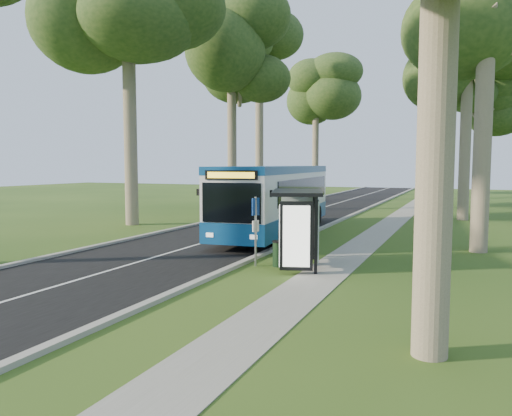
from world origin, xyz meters
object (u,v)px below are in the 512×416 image
at_px(bus_stop_sign, 256,223).
at_px(car_silver, 273,193).
at_px(litter_bin, 279,253).
at_px(bus, 277,199).
at_px(car_white, 251,197).
at_px(bus_shelter, 297,214).

bearing_deg(bus_stop_sign, car_silver, 130.69).
bearing_deg(litter_bin, bus, 111.41).
distance_m(bus_stop_sign, car_white, 22.49).
xyz_separation_m(bus_shelter, litter_bin, (-0.66, 0.14, -1.36)).
height_order(litter_bin, car_silver, car_silver).
height_order(litter_bin, car_white, car_white).
bearing_deg(bus_shelter, car_white, 99.66).
height_order(bus_shelter, litter_bin, bus_shelter).
height_order(bus, car_white, bus).
height_order(bus_stop_sign, car_silver, bus_stop_sign).
xyz_separation_m(bus, car_white, (-6.98, 12.77, -0.89)).
relative_size(bus_shelter, litter_bin, 3.84).
height_order(bus, car_silver, bus).
relative_size(litter_bin, car_white, 0.18).
xyz_separation_m(bus, litter_bin, (2.94, -7.49, -1.29)).
xyz_separation_m(bus_shelter, car_white, (-10.58, 20.39, -0.96)).
relative_size(bus, car_white, 2.59).
bearing_deg(car_silver, car_white, -68.41).
height_order(car_white, car_silver, car_white).
distance_m(bus, car_silver, 20.06).
distance_m(bus, car_white, 14.58).
bearing_deg(bus, car_silver, 106.70).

